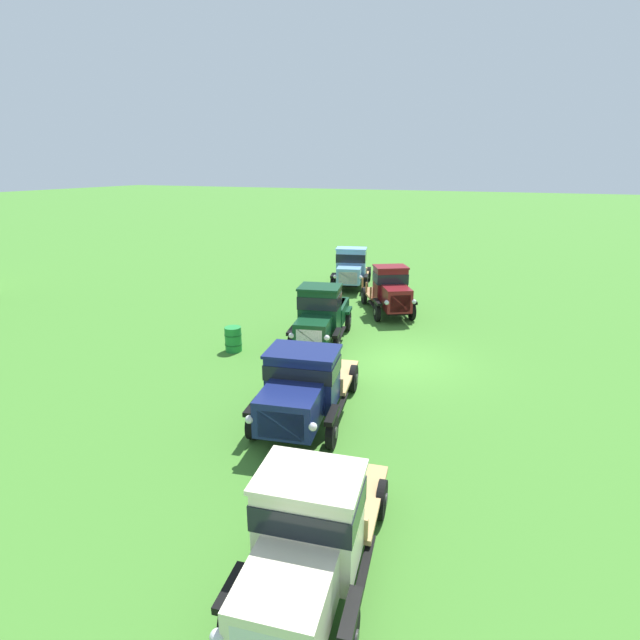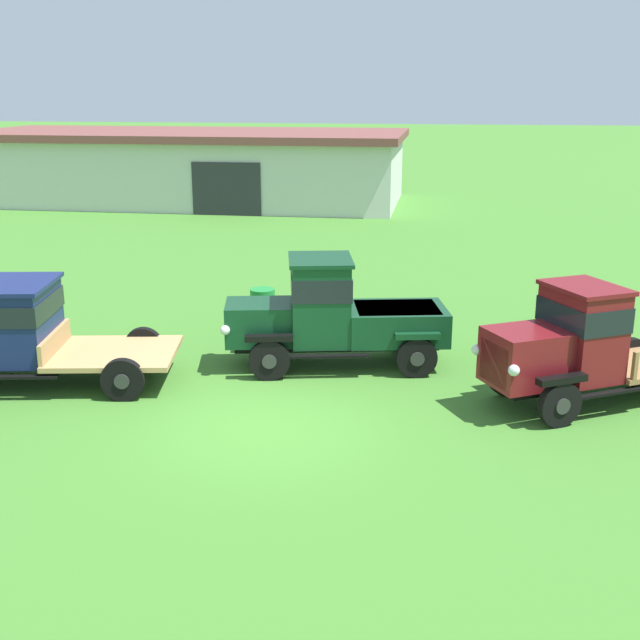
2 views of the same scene
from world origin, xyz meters
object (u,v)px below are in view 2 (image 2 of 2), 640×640
Objects in this scene: farm_shed at (188,166)px; vintage_truck_second_in_line at (13,330)px; oil_drum_beside_row at (263,307)px; vintage_truck_far_side at (574,345)px; vintage_truck_midrow_center at (333,313)px.

vintage_truck_second_in_line is (4.83, -26.09, -0.70)m from farm_shed.
farm_shed is at bearing 112.23° from oil_drum_beside_row.
farm_shed is 4.67× the size of vintage_truck_far_side.
farm_shed is 23.69× the size of oil_drum_beside_row.
vintage_truck_midrow_center is at bearing -65.70° from farm_shed.
vintage_truck_far_side reaches higher than vintage_truck_second_in_line.
vintage_truck_midrow_center is at bearing -51.32° from oil_drum_beside_row.
vintage_truck_second_in_line is at bearing -161.80° from vintage_truck_midrow_center.
farm_shed reaches higher than vintage_truck_second_in_line.
vintage_truck_midrow_center is 1.03× the size of vintage_truck_far_side.
farm_shed is at bearing 100.49° from vintage_truck_second_in_line.
farm_shed is 4.09× the size of vintage_truck_second_in_line.
oil_drum_beside_row is at bearing 49.56° from vintage_truck_second_in_line.
vintage_truck_midrow_center is (10.88, -24.10, -0.64)m from farm_shed.
oil_drum_beside_row is at bearing -67.77° from farm_shed.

